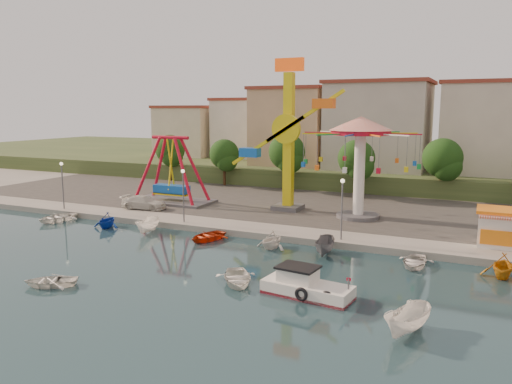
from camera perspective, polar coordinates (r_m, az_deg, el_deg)
The scene contains 34 objects.
ground at distance 35.73m, azimuth -8.80°, elevation -9.77°, with size 200.00×200.00×0.00m, color #143038.
quay_deck at distance 92.64m, azimuth 12.92°, elevation 2.13°, with size 200.00×100.00×0.60m, color #9E998E.
asphalt_pad at distance 61.98m, azimuth 6.70°, elevation -0.93°, with size 90.00×28.00×0.01m, color #4C4944.
hill_terrace at distance 97.37m, azimuth 13.56°, elevation 3.17°, with size 200.00×60.00×3.00m, color #384C26.
pirate_ship_ride at distance 60.47m, azimuth -9.68°, elevation 2.37°, with size 10.00×5.00×8.00m.
kamikaze_tower at distance 54.60m, azimuth 4.10°, elevation 5.92°, with size 8.64×3.10×16.50m.
wave_swinger at distance 51.69m, azimuth 11.83°, elevation 5.36°, with size 11.60×11.60×10.40m.
booth_left at distance 45.52m, azimuth 27.20°, elevation -3.71°, with size 5.40×3.78×3.08m.
lamp_post_0 at distance 59.95m, azimuth -21.21°, elevation 0.55°, with size 0.14×0.14×5.00m, color #59595E.
lamp_post_1 at distance 49.77m, azimuth -8.29°, elevation -0.60°, with size 0.14×0.14×5.00m, color #59595E.
lamp_post_2 at distance 43.26m, azimuth 9.77°, elevation -2.15°, with size 0.14×0.14×5.00m, color #59595E.
tree_0 at distance 79.21m, azimuth -9.79°, elevation 4.80°, with size 4.60×4.60×7.19m.
tree_1 at distance 73.38m, azimuth -3.65°, elevation 4.34°, with size 4.35×4.35×6.80m.
tree_2 at distance 68.72m, azimuth 3.54°, elevation 4.60°, with size 5.02×5.02×7.85m.
tree_3 at distance 64.39m, azimuth 11.40°, elevation 3.78°, with size 4.68×4.68×7.32m.
tree_4 at distance 65.78m, azimuth 20.54°, elevation 3.65°, with size 4.86×4.86×7.60m.
building_0 at distance 90.68m, azimuth -10.43°, elevation 7.54°, with size 9.26×9.53×11.87m, color beige.
building_1 at distance 89.08m, azimuth -2.02°, elevation 6.62°, with size 12.33×9.01×8.63m, color silver.
building_2 at distance 84.46m, azimuth 6.20°, elevation 7.30°, with size 11.95×9.28×11.23m, color tan.
building_3 at distance 78.03m, azimuth 15.11°, elevation 6.11°, with size 12.59×10.50×9.20m, color beige.
building_4 at distance 80.28m, azimuth 25.09°, elevation 5.65°, with size 10.75×9.23×9.24m, color beige.
cabin_motorboat at distance 32.31m, azimuth 5.64°, elevation -10.80°, with size 5.92×2.80×2.01m.
rowboat_a at distance 34.28m, azimuth -2.17°, elevation -9.78°, with size 2.80×3.93×0.81m, color white.
rowboat_b at distance 36.55m, azimuth -22.43°, elevation -9.36°, with size 2.47×3.45×0.72m, color white.
skiff at distance 28.02m, azimuth 16.99°, elevation -13.94°, with size 1.49×3.95×1.53m, color white.
van at distance 57.42m, azimuth -12.68°, elevation -1.18°, with size 2.09×5.14×1.49m, color silver.
moored_boat_0 at distance 56.66m, azimuth -21.82°, elevation -2.70°, with size 3.03×4.24×0.88m, color white.
moored_boat_1 at distance 51.94m, azimuth -16.70°, elevation -3.09°, with size 2.58×2.98×1.57m, color #1339AB.
moored_boat_2 at distance 48.80m, azimuth -12.23°, elevation -3.75°, with size 1.43×3.81×1.47m, color white.
moored_boat_3 at distance 45.34m, azimuth -5.61°, elevation -5.03°, with size 2.76×3.86×0.80m, color red.
moored_boat_4 at distance 42.46m, azimuth 1.81°, elevation -5.44°, with size 2.59×3.00×1.58m, color silver.
moored_boat_5 at distance 40.93m, azimuth 7.90°, elevation -6.18°, with size 1.43×3.80×1.47m, color #5C5C61.
moored_boat_6 at distance 39.67m, azimuth 17.64°, elevation -7.58°, with size 2.63×3.68×0.76m, color silver.
moored_boat_7 at distance 39.32m, azimuth 26.40°, elevation -7.54°, with size 2.87×3.32×1.75m, color orange.
Camera 1 is at (18.91, -27.97, 11.69)m, focal length 35.00 mm.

